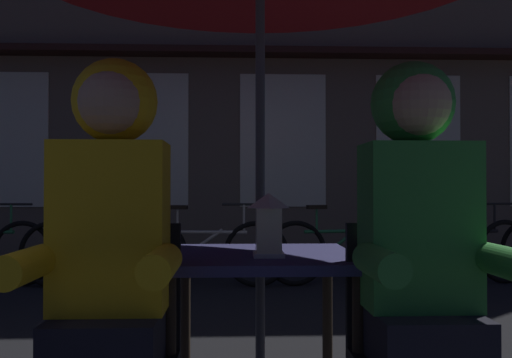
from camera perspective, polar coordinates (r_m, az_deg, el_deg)
The scene contains 11 objects.
cafe_table at distance 2.20m, azimuth 0.42°, elevation -10.05°, with size 0.72×0.72×0.74m.
lantern at distance 2.06m, azimuth 1.26°, elevation -4.45°, with size 0.11×0.11×0.23m.
chair_left at distance 1.91m, azimuth -14.14°, elevation -16.03°, with size 0.40×0.40×0.87m.
chair_right at distance 1.96m, azimuth 15.69°, elevation -15.61°, with size 0.40×0.40×0.87m.
person_left_hooded at distance 1.79m, azimuth -14.47°, elevation -5.42°, with size 0.45×0.56×1.40m.
person_right_hooded at distance 1.85m, azimuth 16.19°, elevation -5.28°, with size 0.45×0.56×1.40m.
shopfront_building at distance 7.88m, azimuth 2.50°, elevation 14.56°, with size 10.00×0.93×6.20m.
bicycle_second at distance 5.89m, azimuth -15.18°, elevation -7.13°, with size 1.68×0.16×0.84m.
bicycle_third at distance 5.78m, azimuth -5.12°, elevation -7.28°, with size 1.68×0.22×0.84m.
bicycle_fourth at distance 5.96m, azimuth 8.69°, elevation -7.08°, with size 1.66×0.34×0.84m.
bicycle_fifth at distance 6.18m, azimuth 19.89°, elevation -6.81°, with size 1.65×0.40×0.84m.
Camera 1 is at (-0.11, -2.17, 0.99)m, focal length 39.94 mm.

